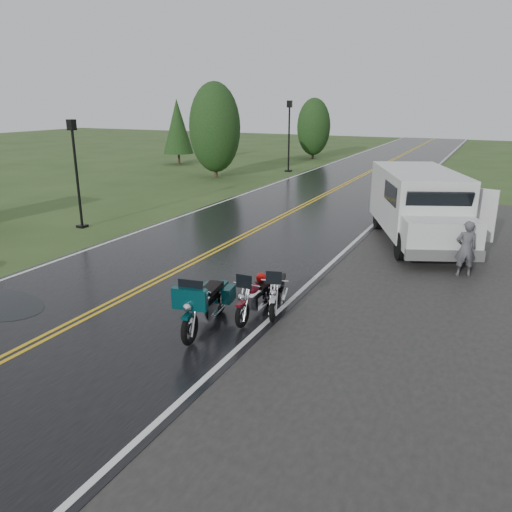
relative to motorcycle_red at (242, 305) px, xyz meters
The scene contains 12 objects.
ground 3.50m from the motorcycle_red, behind, with size 120.00×120.00×0.00m, color #2D471E.
road 10.60m from the motorcycle_red, 109.03° to the left, with size 8.00×100.00×0.04m, color black.
motorcycle_red is the anchor object (origin of this frame).
motorcycle_teal 1.29m from the motorcycle_red, 116.21° to the right, with size 0.82×2.26×1.34m, color #053337, non-canonical shape.
motorcycle_silver 0.72m from the motorcycle_red, 48.67° to the left, with size 0.69×1.90×1.12m, color #B6B8BE, non-canonical shape.
van_white 6.78m from the motorcycle_red, 71.42° to the left, with size 2.39×6.37×2.50m, color silver, non-canonical shape.
person_at_van 6.95m from the motorcycle_red, 55.20° to the left, with size 0.57×0.37×1.56m, color #4B4B50.
lamp_post_near_left 11.18m from the motorcycle_red, 151.47° to the left, with size 0.35×0.35×4.09m, color black, non-canonical shape.
lamp_post_far_left 24.96m from the motorcycle_red, 110.12° to the left, with size 0.41×0.41×4.74m, color black, non-canonical shape.
tree_left_mid 22.22m from the motorcycle_red, 121.76° to the left, with size 3.19×3.19×4.98m, color #1E3D19, non-canonical shape.
tree_left_far 33.08m from the motorcycle_red, 107.13° to the left, with size 2.73×2.73×4.20m, color #1E3D19, non-canonical shape.
pine_left_far 29.53m from the motorcycle_red, 126.92° to the left, with size 2.26×2.26×4.70m, color #1E3D19, non-canonical shape.
Camera 1 is at (7.98, -8.65, 4.71)m, focal length 35.00 mm.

